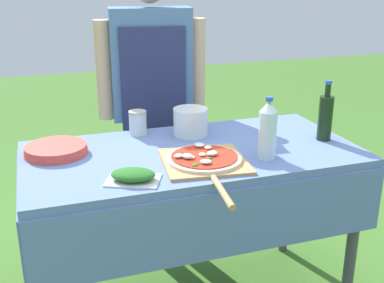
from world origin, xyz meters
name	(u,v)px	position (x,y,z in m)	size (l,w,h in m)	color
prep_table	(192,172)	(0.00, 0.00, 0.70)	(1.45, 0.73, 0.80)	#607AB7
person_cook	(152,92)	(-0.02, 0.63, 0.92)	(0.58, 0.24, 1.56)	#70604C
pizza_on_peel	(204,160)	(-0.01, -0.16, 0.82)	(0.37, 0.60, 0.05)	tan
oil_bottle	(325,117)	(0.62, -0.06, 0.91)	(0.06, 0.06, 0.28)	black
water_bottle	(268,130)	(0.26, -0.18, 0.93)	(0.07, 0.07, 0.26)	silver
herb_container	(133,175)	(-0.31, -0.24, 0.82)	(0.23, 0.20, 0.05)	silver
mixing_tub	(191,122)	(0.06, 0.20, 0.87)	(0.16, 0.16, 0.13)	silver
plate_stack	(56,150)	(-0.56, 0.14, 0.82)	(0.26, 0.26, 0.04)	#DB4C42
sauce_jar	(138,124)	(-0.17, 0.29, 0.85)	(0.08, 0.08, 0.11)	silver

